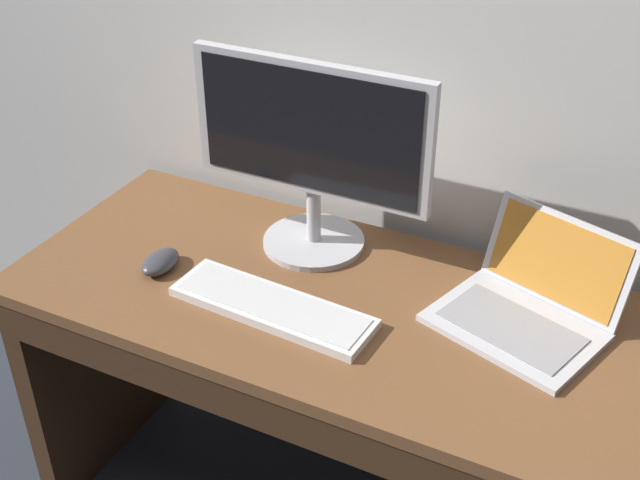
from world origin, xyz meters
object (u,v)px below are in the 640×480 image
Objects in this scene: computer_mouse at (160,262)px; external_monitor at (311,149)px; laptop_silver at (529,304)px; wired_keyboard at (272,307)px.

external_monitor is at bearing 39.62° from computer_mouse.
external_monitor is (-0.53, 0.05, 0.22)m from laptop_silver.
external_monitor is 1.24× the size of wired_keyboard.
external_monitor reaches higher than laptop_silver.
wired_keyboard is (-0.49, -0.21, -0.03)m from laptop_silver.
external_monitor reaches higher than wired_keyboard.
laptop_silver reaches higher than wired_keyboard.
wired_keyboard is at bearing -156.85° from laptop_silver.
wired_keyboard is at bearing -6.59° from computer_mouse.
external_monitor is 5.09× the size of computer_mouse.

